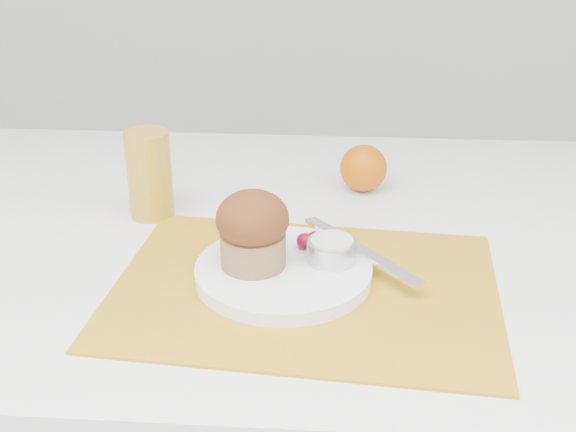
# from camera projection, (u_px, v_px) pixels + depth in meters

# --- Properties ---
(placemat) EXTENTS (0.48, 0.37, 0.00)m
(placemat) POSITION_uv_depth(u_px,v_px,m) (305.00, 288.00, 0.87)
(placemat) COLOR #C58E1B
(placemat) RESTS_ON table
(plate) EXTENTS (0.28, 0.28, 0.02)m
(plate) POSITION_uv_depth(u_px,v_px,m) (283.00, 272.00, 0.88)
(plate) COLOR white
(plate) RESTS_ON placemat
(ramekin) EXTENTS (0.08, 0.08, 0.03)m
(ramekin) POSITION_uv_depth(u_px,v_px,m) (332.00, 251.00, 0.88)
(ramekin) COLOR #BABABE
(ramekin) RESTS_ON plate
(cream) EXTENTS (0.06, 0.06, 0.01)m
(cream) POSITION_uv_depth(u_px,v_px,m) (332.00, 241.00, 0.88)
(cream) COLOR silver
(cream) RESTS_ON ramekin
(raspberry_near) EXTENTS (0.02, 0.02, 0.02)m
(raspberry_near) POSITION_uv_depth(u_px,v_px,m) (314.00, 238.00, 0.92)
(raspberry_near) COLOR #540207
(raspberry_near) RESTS_ON plate
(raspberry_far) EXTENTS (0.02, 0.02, 0.02)m
(raspberry_far) POSITION_uv_depth(u_px,v_px,m) (305.00, 241.00, 0.91)
(raspberry_far) COLOR #560213
(raspberry_far) RESTS_ON plate
(butter_knife) EXTENTS (0.15, 0.18, 0.01)m
(butter_knife) POSITION_uv_depth(u_px,v_px,m) (360.00, 250.00, 0.91)
(butter_knife) COLOR silver
(butter_knife) RESTS_ON plate
(orange) EXTENTS (0.07, 0.07, 0.07)m
(orange) POSITION_uv_depth(u_px,v_px,m) (363.00, 168.00, 1.12)
(orange) COLOR #CB5907
(orange) RESTS_ON table
(juice_glass) EXTENTS (0.08, 0.08, 0.13)m
(juice_glass) POSITION_uv_depth(u_px,v_px,m) (150.00, 174.00, 1.03)
(juice_glass) COLOR gold
(juice_glass) RESTS_ON table
(muffin) EXTENTS (0.10, 0.10, 0.10)m
(muffin) POSITION_uv_depth(u_px,v_px,m) (253.00, 229.00, 0.86)
(muffin) COLOR olive
(muffin) RESTS_ON plate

